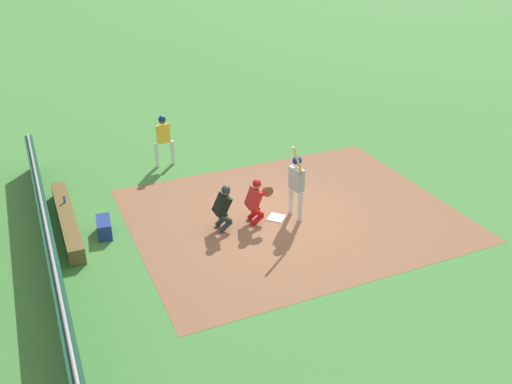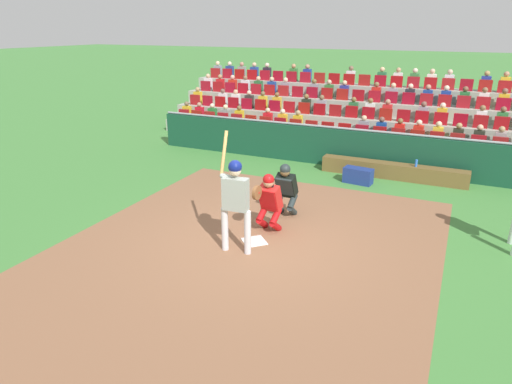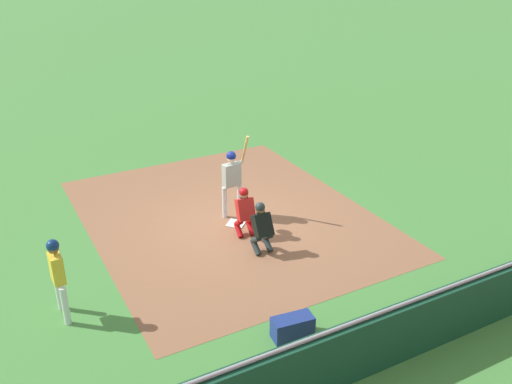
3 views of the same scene
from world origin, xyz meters
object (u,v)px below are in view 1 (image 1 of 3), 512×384
Objects in this scene: home_plate_umpire at (223,206)px; water_bottle_on_bench at (64,199)px; home_plate_marker at (276,218)px; batter_at_plate at (296,180)px; catcher_crouching at (256,198)px; equipment_duffel_bag at (104,227)px; on_deck_batter at (163,136)px; dugout_bench at (67,220)px.

home_plate_umpire is 4.48m from water_bottle_on_bench.
home_plate_marker is 0.34× the size of home_plate_umpire.
catcher_crouching is at bearing -100.16° from batter_at_plate.
on_deck_batter reaches higher than equipment_duffel_bag.
batter_at_plate is 1.76× the size of catcher_crouching.
water_bottle_on_bench reaches higher than home_plate_marker.
home_plate_marker is at bearing 87.42° from home_plate_umpire.
equipment_duffel_bag is (-1.20, -5.03, -0.94)m from batter_at_plate.
home_plate_marker is at bearing 83.90° from equipment_duffel_bag.
home_plate_umpire reaches higher than equipment_duffel_bag.
home_plate_marker is at bearing 85.75° from catcher_crouching.
batter_at_plate reaches higher than home_plate_marker.
batter_at_plate is 5.41m from on_deck_batter.
on_deck_batter is (-4.64, -0.34, 0.36)m from home_plate_umpire.
on_deck_batter is at bearing 150.93° from equipment_duffel_bag.
batter_at_plate is at bearing 25.96° from on_deck_batter.
on_deck_batter is at bearing 123.14° from water_bottle_on_bench.
catcher_crouching is at bearing 62.95° from water_bottle_on_bench.
home_plate_marker is 1.67m from home_plate_umpire.
home_plate_umpire is 4.26m from dugout_bench.
water_bottle_on_bench is at bearing -114.75° from home_plate_marker.
on_deck_batter reaches higher than dugout_bench.
home_plate_marker is at bearing 65.25° from water_bottle_on_bench.
on_deck_batter is at bearing -175.86° from home_plate_umpire.
equipment_duffel_bag is at bearing 29.49° from water_bottle_on_bench.
equipment_duffel_bag is at bearing -103.39° from batter_at_plate.
home_plate_marker is 0.11× the size of dugout_bench.
home_plate_marker is 5.68m from dugout_bench.
dugout_bench reaches higher than home_plate_marker.
catcher_crouching is at bearing 82.60° from equipment_duffel_bag.
equipment_duffel_bag is at bearing -102.99° from home_plate_marker.
catcher_crouching is 0.32× the size of dugout_bench.
batter_at_plate is at bearing 65.89° from water_bottle_on_bench.
batter_at_plate is 2.94× the size of equipment_duffel_bag.
dugout_bench is (-1.84, -5.37, 0.20)m from home_plate_marker.
dugout_bench is at bearing -50.68° from on_deck_batter.
equipment_duffel_bag reaches higher than home_plate_marker.
home_plate_marker is 5.17m from on_deck_batter.
water_bottle_on_bench is 0.26× the size of equipment_duffel_bag.
home_plate_umpire is 0.73× the size of on_deck_batter.
equipment_duffel_bag is 0.45× the size of on_deck_batter.
home_plate_marker is 0.34× the size of catcher_crouching.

